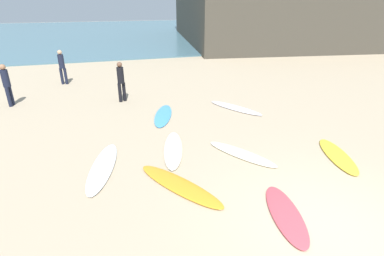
{
  "coord_description": "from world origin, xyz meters",
  "views": [
    {
      "loc": [
        -3.85,
        -3.41,
        4.06
      ],
      "look_at": [
        -1.43,
        4.84,
        0.3
      ],
      "focal_mm": 27.77,
      "sensor_mm": 36.0,
      "label": 1
    }
  ],
  "objects_px": {
    "surfboard_0": "(242,154)",
    "beachgoer_far": "(121,80)",
    "surfboard_6": "(103,167)",
    "surfboard_2": "(163,115)",
    "surfboard_1": "(179,185)",
    "surfboard_4": "(286,214)",
    "beachgoer_near": "(7,83)",
    "surfboard_8": "(173,149)",
    "beachgoer_mid": "(62,65)",
    "surfboard_5": "(235,108)",
    "surfboard_3": "(338,156)"
  },
  "relations": [
    {
      "from": "beachgoer_near",
      "to": "beachgoer_far",
      "type": "relative_size",
      "value": 1.01
    },
    {
      "from": "surfboard_5",
      "to": "beachgoer_near",
      "type": "distance_m",
      "value": 9.21
    },
    {
      "from": "beachgoer_near",
      "to": "surfboard_3",
      "type": "bearing_deg",
      "value": 66.85
    },
    {
      "from": "beachgoer_far",
      "to": "surfboard_2",
      "type": "bearing_deg",
      "value": -85.31
    },
    {
      "from": "surfboard_3",
      "to": "surfboard_5",
      "type": "relative_size",
      "value": 0.85
    },
    {
      "from": "surfboard_2",
      "to": "surfboard_6",
      "type": "distance_m",
      "value": 3.93
    },
    {
      "from": "surfboard_6",
      "to": "surfboard_2",
      "type": "bearing_deg",
      "value": 68.24
    },
    {
      "from": "surfboard_5",
      "to": "beachgoer_near",
      "type": "bearing_deg",
      "value": 131.21
    },
    {
      "from": "surfboard_4",
      "to": "beachgoer_far",
      "type": "bearing_deg",
      "value": 120.75
    },
    {
      "from": "surfboard_6",
      "to": "surfboard_5",
      "type": "bearing_deg",
      "value": 44.93
    },
    {
      "from": "surfboard_0",
      "to": "surfboard_6",
      "type": "distance_m",
      "value": 3.8
    },
    {
      "from": "surfboard_6",
      "to": "surfboard_0",
      "type": "bearing_deg",
      "value": 7.66
    },
    {
      "from": "surfboard_1",
      "to": "surfboard_4",
      "type": "height_order",
      "value": "surfboard_1"
    },
    {
      "from": "surfboard_4",
      "to": "beachgoer_far",
      "type": "xyz_separation_m",
      "value": [
        -2.63,
        8.4,
        0.9
      ]
    },
    {
      "from": "surfboard_4",
      "to": "beachgoer_near",
      "type": "distance_m",
      "value": 11.55
    },
    {
      "from": "surfboard_2",
      "to": "beachgoer_far",
      "type": "xyz_separation_m",
      "value": [
        -1.32,
        2.22,
        0.91
      ]
    },
    {
      "from": "surfboard_8",
      "to": "beachgoer_mid",
      "type": "xyz_separation_m",
      "value": [
        -3.72,
        8.69,
        0.92
      ]
    },
    {
      "from": "surfboard_1",
      "to": "surfboard_6",
      "type": "distance_m",
      "value": 2.19
    },
    {
      "from": "surfboard_6",
      "to": "beachgoer_far",
      "type": "height_order",
      "value": "beachgoer_far"
    },
    {
      "from": "surfboard_4",
      "to": "surfboard_6",
      "type": "bearing_deg",
      "value": 153.62
    },
    {
      "from": "surfboard_1",
      "to": "beachgoer_far",
      "type": "bearing_deg",
      "value": -115.05
    },
    {
      "from": "surfboard_3",
      "to": "surfboard_1",
      "type": "bearing_deg",
      "value": -161.39
    },
    {
      "from": "surfboard_8",
      "to": "surfboard_3",
      "type": "bearing_deg",
      "value": 172.62
    },
    {
      "from": "surfboard_2",
      "to": "surfboard_0",
      "type": "bearing_deg",
      "value": -49.13
    },
    {
      "from": "surfboard_3",
      "to": "surfboard_8",
      "type": "relative_size",
      "value": 0.88
    },
    {
      "from": "surfboard_4",
      "to": "surfboard_6",
      "type": "distance_m",
      "value": 4.61
    },
    {
      "from": "surfboard_1",
      "to": "beachgoer_far",
      "type": "xyz_separation_m",
      "value": [
        -0.8,
        6.81,
        0.9
      ]
    },
    {
      "from": "surfboard_6",
      "to": "surfboard_1",
      "type": "bearing_deg",
      "value": -25.4
    },
    {
      "from": "beachgoer_near",
      "to": "surfboard_8",
      "type": "bearing_deg",
      "value": 57.72
    },
    {
      "from": "surfboard_3",
      "to": "beachgoer_near",
      "type": "height_order",
      "value": "beachgoer_near"
    },
    {
      "from": "surfboard_3",
      "to": "surfboard_8",
      "type": "height_order",
      "value": "surfboard_8"
    },
    {
      "from": "surfboard_0",
      "to": "surfboard_4",
      "type": "height_order",
      "value": "same"
    },
    {
      "from": "surfboard_1",
      "to": "surfboard_5",
      "type": "xyz_separation_m",
      "value": [
        3.46,
        4.59,
        0.0
      ]
    },
    {
      "from": "beachgoer_far",
      "to": "surfboard_3",
      "type": "bearing_deg",
      "value": -77.06
    },
    {
      "from": "beachgoer_mid",
      "to": "beachgoer_far",
      "type": "distance_m",
      "value": 4.56
    },
    {
      "from": "surfboard_0",
      "to": "surfboard_8",
      "type": "bearing_deg",
      "value": 124.37
    },
    {
      "from": "surfboard_0",
      "to": "surfboard_1",
      "type": "xyz_separation_m",
      "value": [
        -2.06,
        -1.01,
        0.0
      ]
    },
    {
      "from": "surfboard_3",
      "to": "beachgoer_far",
      "type": "distance_m",
      "value": 8.61
    },
    {
      "from": "surfboard_2",
      "to": "surfboard_5",
      "type": "xyz_separation_m",
      "value": [
        2.94,
        0.0,
        0.01
      ]
    },
    {
      "from": "surfboard_0",
      "to": "beachgoer_far",
      "type": "relative_size",
      "value": 1.32
    },
    {
      "from": "surfboard_8",
      "to": "beachgoer_mid",
      "type": "height_order",
      "value": "beachgoer_mid"
    },
    {
      "from": "surfboard_4",
      "to": "surfboard_2",
      "type": "bearing_deg",
      "value": 115.34
    },
    {
      "from": "surfboard_4",
      "to": "beachgoer_near",
      "type": "bearing_deg",
      "value": 141.17
    },
    {
      "from": "surfboard_2",
      "to": "surfboard_3",
      "type": "bearing_deg",
      "value": -29.94
    },
    {
      "from": "surfboard_8",
      "to": "beachgoer_mid",
      "type": "bearing_deg",
      "value": -53.03
    },
    {
      "from": "surfboard_3",
      "to": "beachgoer_mid",
      "type": "distance_m",
      "value": 13.15
    },
    {
      "from": "surfboard_4",
      "to": "beachgoer_far",
      "type": "height_order",
      "value": "beachgoer_far"
    },
    {
      "from": "surfboard_0",
      "to": "surfboard_1",
      "type": "bearing_deg",
      "value": 174.71
    },
    {
      "from": "surfboard_4",
      "to": "surfboard_6",
      "type": "xyz_separation_m",
      "value": [
        -3.55,
        2.95,
        0.01
      ]
    },
    {
      "from": "surfboard_5",
      "to": "surfboard_3",
      "type": "bearing_deg",
      "value": -106.01
    }
  ]
}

